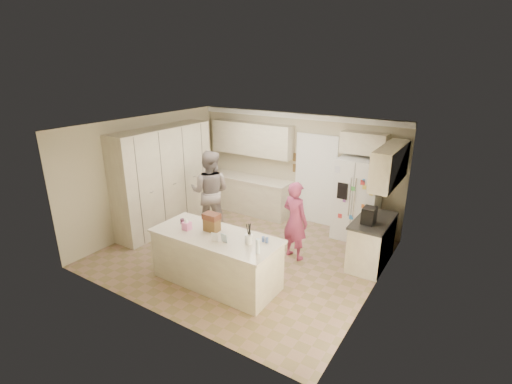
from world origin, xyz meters
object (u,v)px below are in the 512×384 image
Objects in this scene: tissue_box at (187,226)px; dollhouse_body at (212,225)px; coffee_maker at (369,215)px; teen_boy at (210,192)px; refrigerator at (357,199)px; island_base at (216,260)px; utensil_crock at (249,239)px; teen_girl at (295,221)px.

dollhouse_body is at bearing 26.57° from tissue_box.
teen_boy is at bearing -176.01° from coffee_maker.
refrigerator reaches higher than island_base.
refrigerator is 3.14m from utensil_crock.
coffee_maker is 0.14× the size of island_base.
teen_girl reaches higher than island_base.
island_base is at bearing -175.60° from utensil_crock.
teen_boy is (-2.11, 1.61, -0.06)m from utensil_crock.
utensil_crock is 1.07× the size of tissue_box.
teen_girl is (0.74, 1.55, 0.35)m from island_base.
refrigerator reaches higher than teen_girl.
teen_girl reaches higher than utensil_crock.
teen_girl is (0.89, 1.45, -0.25)m from dollhouse_body.
dollhouse_body is 0.14× the size of teen_boy.
dollhouse_body is at bearing -140.71° from coffee_maker.
teen_boy is (-1.31, 1.56, -0.09)m from dollhouse_body.
teen_girl reaches higher than tissue_box.
dollhouse_body is (-2.20, -1.80, -0.03)m from coffee_maker.
dollhouse_body reaches higher than tissue_box.
island_base is at bearing -137.17° from coffee_maker.
teen_boy reaches higher than coffee_maker.
utensil_crock is 0.08× the size of teen_boy.
coffee_maker is 0.16× the size of teen_boy.
utensil_crock is 0.09× the size of teen_girl.
utensil_crock is at bearing 120.60° from teen_boy.
coffee_maker reaches higher than island_base.
island_base is 1.75m from teen_girl.
island_base is 15.71× the size of tissue_box.
tissue_box is at bearing 66.72° from teen_girl.
island_base is 1.39× the size of teen_girl.
dollhouse_body is 0.16× the size of teen_girl.
refrigerator is at bearing 61.58° from dollhouse_body.
tissue_box reaches higher than island_base.
refrigerator is at bearing -176.09° from teen_boy.
tissue_box is 0.54× the size of dollhouse_body.
teen_girl is at bearing 64.41° from island_base.
refrigerator is at bearing 64.59° from island_base.
refrigerator is 0.82× the size of island_base.
island_base is 1.17× the size of teen_boy.
tissue_box is (-2.60, -2.00, -0.07)m from coffee_maker.
teen_boy reaches higher than refrigerator.
teen_boy reaches higher than dollhouse_body.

